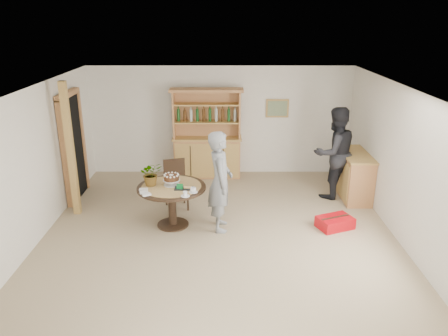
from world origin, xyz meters
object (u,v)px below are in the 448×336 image
(sideboard, at_px, (354,175))
(adult_person, at_px, (334,153))
(hutch, at_px, (207,147))
(dining_table, at_px, (172,194))
(teen_boy, at_px, (220,181))
(red_suitcase, at_px, (335,222))
(dining_chair, at_px, (176,181))

(sideboard, height_order, adult_person, adult_person)
(hutch, xyz_separation_m, dining_table, (-0.53, -2.55, -0.08))
(teen_boy, height_order, red_suitcase, teen_boy)
(red_suitcase, bearing_deg, hutch, 109.48)
(adult_person, bearing_deg, hutch, -46.05)
(dining_table, relative_size, adult_person, 0.64)
(adult_person, bearing_deg, dining_table, 1.89)
(teen_boy, relative_size, red_suitcase, 2.50)
(adult_person, relative_size, red_suitcase, 2.66)
(dining_table, distance_m, red_suitcase, 2.93)
(dining_chair, bearing_deg, hutch, 56.15)
(sideboard, height_order, red_suitcase, sideboard)
(hutch, height_order, dining_chair, hutch)
(hutch, xyz_separation_m, adult_person, (2.61, -1.22, 0.25))
(hutch, distance_m, dining_chair, 1.81)
(dining_chair, bearing_deg, red_suitcase, -33.61)
(teen_boy, height_order, adult_person, adult_person)
(adult_person, bearing_deg, teen_boy, 10.91)
(dining_table, height_order, adult_person, adult_person)
(sideboard, bearing_deg, adult_person, 176.95)
(sideboard, relative_size, dining_chair, 1.33)
(dining_chair, relative_size, adult_person, 0.50)
(dining_table, bearing_deg, dining_chair, 91.53)
(hutch, xyz_separation_m, teen_boy, (0.32, -2.65, 0.20))
(teen_boy, bearing_deg, hutch, 3.77)
(dining_chair, distance_m, adult_person, 3.23)
(dining_table, height_order, red_suitcase, dining_table)
(dining_table, xyz_separation_m, teen_boy, (0.85, -0.10, 0.28))
(red_suitcase, bearing_deg, dining_table, 155.92)
(dining_table, height_order, dining_chair, dining_chair)
(hutch, relative_size, adult_person, 1.08)
(hutch, height_order, red_suitcase, hutch)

